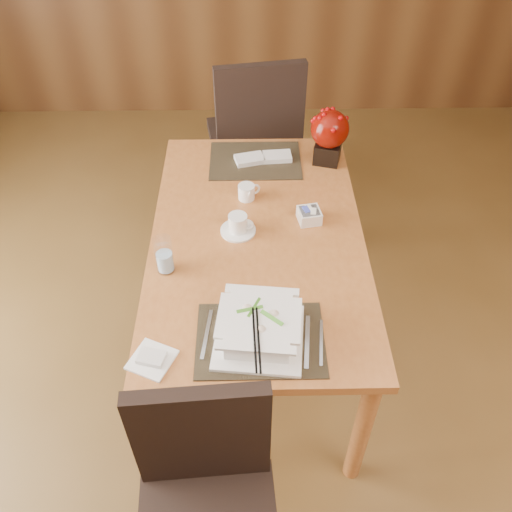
{
  "coord_description": "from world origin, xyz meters",
  "views": [
    {
      "loc": [
        -0.03,
        -1.1,
        2.29
      ],
      "look_at": [
        -0.01,
        0.35,
        0.87
      ],
      "focal_mm": 38.0,
      "sensor_mm": 36.0,
      "label": 1
    }
  ],
  "objects_px": {
    "creamer_jug": "(246,192)",
    "berry_decor": "(329,134)",
    "dining_table": "(257,252)",
    "sugar_caddy": "(309,216)",
    "bread_plate": "(152,360)",
    "water_glass": "(164,255)",
    "far_chair": "(256,133)",
    "coffee_cup": "(238,225)",
    "near_chair": "(206,497)",
    "soup_setting": "(259,328)"
  },
  "relations": [
    {
      "from": "dining_table",
      "to": "sugar_caddy",
      "type": "distance_m",
      "value": 0.27
    },
    {
      "from": "dining_table",
      "to": "bread_plate",
      "type": "relative_size",
      "value": 10.94
    },
    {
      "from": "creamer_jug",
      "to": "berry_decor",
      "type": "height_order",
      "value": "berry_decor"
    },
    {
      "from": "soup_setting",
      "to": "sugar_caddy",
      "type": "bearing_deg",
      "value": 76.31
    },
    {
      "from": "creamer_jug",
      "to": "berry_decor",
      "type": "relative_size",
      "value": 0.36
    },
    {
      "from": "water_glass",
      "to": "sugar_caddy",
      "type": "distance_m",
      "value": 0.66
    },
    {
      "from": "water_glass",
      "to": "berry_decor",
      "type": "relative_size",
      "value": 0.6
    },
    {
      "from": "coffee_cup",
      "to": "near_chair",
      "type": "xyz_separation_m",
      "value": [
        -0.1,
        -1.03,
        -0.24
      ]
    },
    {
      "from": "soup_setting",
      "to": "water_glass",
      "type": "bearing_deg",
      "value": 142.18
    },
    {
      "from": "near_chair",
      "to": "dining_table",
      "type": "bearing_deg",
      "value": 75.91
    },
    {
      "from": "coffee_cup",
      "to": "soup_setting",
      "type": "bearing_deg",
      "value": -82.31
    },
    {
      "from": "soup_setting",
      "to": "creamer_jug",
      "type": "distance_m",
      "value": 0.8
    },
    {
      "from": "coffee_cup",
      "to": "near_chair",
      "type": "height_order",
      "value": "near_chair"
    },
    {
      "from": "water_glass",
      "to": "far_chair",
      "type": "distance_m",
      "value": 1.31
    },
    {
      "from": "soup_setting",
      "to": "creamer_jug",
      "type": "bearing_deg",
      "value": 99.11
    },
    {
      "from": "soup_setting",
      "to": "creamer_jug",
      "type": "height_order",
      "value": "soup_setting"
    },
    {
      "from": "berry_decor",
      "to": "far_chair",
      "type": "relative_size",
      "value": 0.25
    },
    {
      "from": "soup_setting",
      "to": "berry_decor",
      "type": "height_order",
      "value": "berry_decor"
    },
    {
      "from": "soup_setting",
      "to": "sugar_caddy",
      "type": "distance_m",
      "value": 0.68
    },
    {
      "from": "bread_plate",
      "to": "far_chair",
      "type": "bearing_deg",
      "value": 77.15
    },
    {
      "from": "berry_decor",
      "to": "near_chair",
      "type": "xyz_separation_m",
      "value": [
        -0.54,
        -1.55,
        -0.36
      ]
    },
    {
      "from": "water_glass",
      "to": "bread_plate",
      "type": "bearing_deg",
      "value": -90.64
    },
    {
      "from": "coffee_cup",
      "to": "far_chair",
      "type": "relative_size",
      "value": 0.14
    },
    {
      "from": "coffee_cup",
      "to": "bread_plate",
      "type": "height_order",
      "value": "coffee_cup"
    },
    {
      "from": "dining_table",
      "to": "sugar_caddy",
      "type": "relative_size",
      "value": 16.03
    },
    {
      "from": "far_chair",
      "to": "soup_setting",
      "type": "bearing_deg",
      "value": 80.05
    },
    {
      "from": "soup_setting",
      "to": "near_chair",
      "type": "xyz_separation_m",
      "value": [
        -0.18,
        -0.46,
        -0.27
      ]
    },
    {
      "from": "berry_decor",
      "to": "dining_table",
      "type": "bearing_deg",
      "value": -122.95
    },
    {
      "from": "sugar_caddy",
      "to": "far_chair",
      "type": "distance_m",
      "value": 0.99
    },
    {
      "from": "coffee_cup",
      "to": "creamer_jug",
      "type": "height_order",
      "value": "coffee_cup"
    },
    {
      "from": "water_glass",
      "to": "soup_setting",
      "type": "bearing_deg",
      "value": -44.05
    },
    {
      "from": "dining_table",
      "to": "coffee_cup",
      "type": "relative_size",
      "value": 9.91
    },
    {
      "from": "dining_table",
      "to": "coffee_cup",
      "type": "xyz_separation_m",
      "value": [
        -0.08,
        0.03,
        0.13
      ]
    },
    {
      "from": "dining_table",
      "to": "soup_setting",
      "type": "distance_m",
      "value": 0.57
    },
    {
      "from": "creamer_jug",
      "to": "bread_plate",
      "type": "distance_m",
      "value": 0.94
    },
    {
      "from": "soup_setting",
      "to": "far_chair",
      "type": "distance_m",
      "value": 1.6
    },
    {
      "from": "soup_setting",
      "to": "berry_decor",
      "type": "distance_m",
      "value": 1.15
    },
    {
      "from": "coffee_cup",
      "to": "sugar_caddy",
      "type": "distance_m",
      "value": 0.32
    },
    {
      "from": "sugar_caddy",
      "to": "coffee_cup",
      "type": "bearing_deg",
      "value": -167.93
    },
    {
      "from": "coffee_cup",
      "to": "sugar_caddy",
      "type": "bearing_deg",
      "value": 12.07
    },
    {
      "from": "water_glass",
      "to": "coffee_cup",
      "type": "bearing_deg",
      "value": 38.28
    },
    {
      "from": "coffee_cup",
      "to": "creamer_jug",
      "type": "bearing_deg",
      "value": 80.81
    },
    {
      "from": "near_chair",
      "to": "creamer_jug",
      "type": "bearing_deg",
      "value": 79.96
    },
    {
      "from": "coffee_cup",
      "to": "bread_plate",
      "type": "distance_m",
      "value": 0.72
    },
    {
      "from": "sugar_caddy",
      "to": "bread_plate",
      "type": "bearing_deg",
      "value": -129.58
    },
    {
      "from": "water_glass",
      "to": "creamer_jug",
      "type": "distance_m",
      "value": 0.55
    },
    {
      "from": "coffee_cup",
      "to": "creamer_jug",
      "type": "xyz_separation_m",
      "value": [
        0.04,
        0.23,
        -0.0
      ]
    },
    {
      "from": "soup_setting",
      "to": "bread_plate",
      "type": "relative_size",
      "value": 2.45
    },
    {
      "from": "coffee_cup",
      "to": "creamer_jug",
      "type": "relative_size",
      "value": 1.56
    },
    {
      "from": "soup_setting",
      "to": "sugar_caddy",
      "type": "relative_size",
      "value": 3.59
    }
  ]
}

